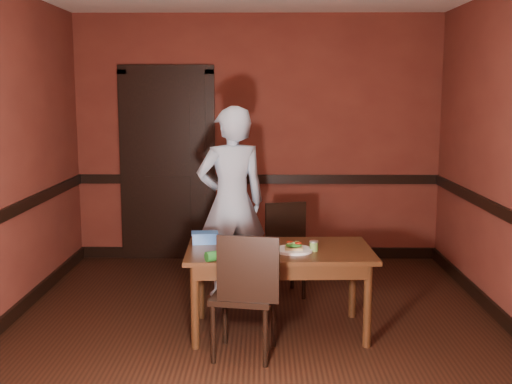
{
  "coord_description": "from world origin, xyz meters",
  "views": [
    {
      "loc": [
        0.06,
        -4.82,
        1.86
      ],
      "look_at": [
        0.0,
        0.35,
        1.05
      ],
      "focal_mm": 45.0,
      "sensor_mm": 36.0,
      "label": 1
    }
  ],
  "objects_px": {
    "sauce_jar": "(314,246)",
    "person": "(231,203)",
    "chair_far": "(281,251)",
    "dining_table": "(279,290)",
    "cheese_saucer": "(230,245)",
    "food_tub": "(205,238)",
    "chair_near": "(244,293)",
    "sandwich_plate": "(294,249)"
  },
  "relations": [
    {
      "from": "dining_table",
      "to": "food_tub",
      "type": "distance_m",
      "value": 0.72
    },
    {
      "from": "person",
      "to": "sauce_jar",
      "type": "distance_m",
      "value": 1.19
    },
    {
      "from": "dining_table",
      "to": "cheese_saucer",
      "type": "height_order",
      "value": "cheese_saucer"
    },
    {
      "from": "sandwich_plate",
      "to": "cheese_saucer",
      "type": "distance_m",
      "value": 0.5
    },
    {
      "from": "chair_far",
      "to": "cheese_saucer",
      "type": "xyz_separation_m",
      "value": [
        -0.42,
        -0.89,
        0.27
      ]
    },
    {
      "from": "sauce_jar",
      "to": "cheese_saucer",
      "type": "bearing_deg",
      "value": 171.16
    },
    {
      "from": "food_tub",
      "to": "dining_table",
      "type": "bearing_deg",
      "value": -24.05
    },
    {
      "from": "chair_near",
      "to": "sandwich_plate",
      "type": "height_order",
      "value": "chair_near"
    },
    {
      "from": "cheese_saucer",
      "to": "chair_near",
      "type": "bearing_deg",
      "value": -75.42
    },
    {
      "from": "person",
      "to": "food_tub",
      "type": "bearing_deg",
      "value": 57.87
    },
    {
      "from": "chair_far",
      "to": "food_tub",
      "type": "xyz_separation_m",
      "value": [
        -0.63,
        -0.74,
        0.29
      ]
    },
    {
      "from": "sauce_jar",
      "to": "food_tub",
      "type": "xyz_separation_m",
      "value": [
        -0.85,
        0.25,
        0.01
      ]
    },
    {
      "from": "sauce_jar",
      "to": "chair_near",
      "type": "bearing_deg",
      "value": -143.7
    },
    {
      "from": "chair_near",
      "to": "sandwich_plate",
      "type": "relative_size",
      "value": 3.17
    },
    {
      "from": "chair_near",
      "to": "sandwich_plate",
      "type": "distance_m",
      "value": 0.57
    },
    {
      "from": "person",
      "to": "food_tub",
      "type": "height_order",
      "value": "person"
    },
    {
      "from": "dining_table",
      "to": "person",
      "type": "height_order",
      "value": "person"
    },
    {
      "from": "sauce_jar",
      "to": "cheese_saucer",
      "type": "relative_size",
      "value": 0.51
    },
    {
      "from": "chair_near",
      "to": "food_tub",
      "type": "relative_size",
      "value": 4.0
    },
    {
      "from": "dining_table",
      "to": "cheese_saucer",
      "type": "distance_m",
      "value": 0.52
    },
    {
      "from": "chair_near",
      "to": "sandwich_plate",
      "type": "bearing_deg",
      "value": -125.21
    },
    {
      "from": "dining_table",
      "to": "food_tub",
      "type": "bearing_deg",
      "value": 161.26
    },
    {
      "from": "chair_far",
      "to": "person",
      "type": "height_order",
      "value": "person"
    },
    {
      "from": "chair_far",
      "to": "chair_near",
      "type": "bearing_deg",
      "value": -117.84
    },
    {
      "from": "food_tub",
      "to": "chair_far",
      "type": "bearing_deg",
      "value": 42.52
    },
    {
      "from": "sandwich_plate",
      "to": "chair_far",
      "type": "bearing_deg",
      "value": 93.84
    },
    {
      "from": "sauce_jar",
      "to": "person",
      "type": "bearing_deg",
      "value": 124.85
    },
    {
      "from": "chair_far",
      "to": "food_tub",
      "type": "height_order",
      "value": "chair_far"
    },
    {
      "from": "dining_table",
      "to": "sandwich_plate",
      "type": "height_order",
      "value": "sandwich_plate"
    },
    {
      "from": "sauce_jar",
      "to": "food_tub",
      "type": "relative_size",
      "value": 0.35
    },
    {
      "from": "person",
      "to": "cheese_saucer",
      "type": "distance_m",
      "value": 0.88
    },
    {
      "from": "sauce_jar",
      "to": "cheese_saucer",
      "type": "distance_m",
      "value": 0.65
    },
    {
      "from": "chair_near",
      "to": "dining_table",
      "type": "bearing_deg",
      "value": -110.41
    },
    {
      "from": "sandwich_plate",
      "to": "cheese_saucer",
      "type": "height_order",
      "value": "sandwich_plate"
    },
    {
      "from": "sandwich_plate",
      "to": "food_tub",
      "type": "bearing_deg",
      "value": 159.58
    },
    {
      "from": "chair_near",
      "to": "cheese_saucer",
      "type": "relative_size",
      "value": 5.91
    },
    {
      "from": "chair_far",
      "to": "cheese_saucer",
      "type": "height_order",
      "value": "chair_far"
    },
    {
      "from": "person",
      "to": "food_tub",
      "type": "distance_m",
      "value": 0.75
    },
    {
      "from": "chair_far",
      "to": "food_tub",
      "type": "relative_size",
      "value": 3.69
    },
    {
      "from": "dining_table",
      "to": "chair_far",
      "type": "relative_size",
      "value": 1.69
    },
    {
      "from": "chair_far",
      "to": "person",
      "type": "xyz_separation_m",
      "value": [
        -0.45,
        -0.03,
        0.45
      ]
    },
    {
      "from": "person",
      "to": "chair_far",
      "type": "bearing_deg",
      "value": 165.05
    }
  ]
}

